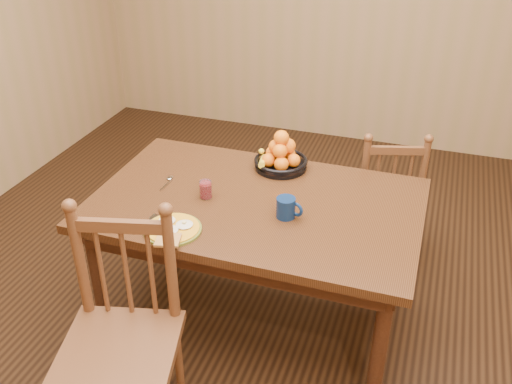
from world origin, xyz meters
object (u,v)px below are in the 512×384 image
(chair_far, at_px, (385,197))
(breakfast_plate, at_px, (172,229))
(coffee_mug, at_px, (287,208))
(fruit_bowl, at_px, (281,156))
(dining_table, at_px, (256,215))
(chair_near, at_px, (122,337))

(chair_far, relative_size, breakfast_plate, 2.96)
(coffee_mug, xyz_separation_m, fruit_bowl, (-0.17, 0.47, 0.02))
(dining_table, bearing_deg, chair_far, 54.69)
(chair_far, distance_m, coffee_mug, 1.03)
(dining_table, xyz_separation_m, coffee_mug, (0.18, -0.09, 0.14))
(chair_near, height_order, fruit_bowl, chair_near)
(dining_table, relative_size, chair_near, 1.55)
(fruit_bowl, bearing_deg, chair_far, 37.42)
(dining_table, xyz_separation_m, breakfast_plate, (-0.27, -0.37, 0.10))
(dining_table, bearing_deg, fruit_bowl, 87.89)
(chair_near, bearing_deg, coffee_mug, 41.24)
(breakfast_plate, xyz_separation_m, coffee_mug, (0.45, 0.28, 0.04))
(dining_table, relative_size, chair_far, 1.81)
(chair_near, relative_size, fruit_bowl, 3.55)
(chair_near, distance_m, fruit_bowl, 1.27)
(breakfast_plate, bearing_deg, dining_table, 53.89)
(breakfast_plate, distance_m, coffee_mug, 0.53)
(fruit_bowl, bearing_deg, chair_near, -105.28)
(dining_table, distance_m, chair_near, 0.88)
(coffee_mug, distance_m, fruit_bowl, 0.50)
(coffee_mug, bearing_deg, chair_far, 66.81)
(coffee_mug, relative_size, fruit_bowl, 0.46)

